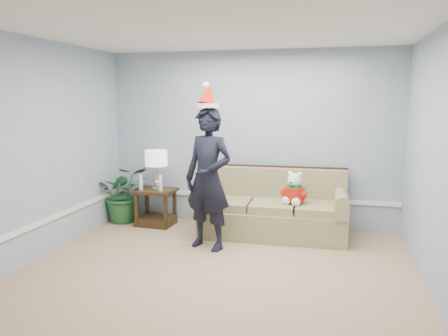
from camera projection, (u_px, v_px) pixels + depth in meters
name	position (u px, v px, depth m)	size (l,w,h in m)	color
room_shell	(203.00, 162.00, 4.34)	(4.54, 5.04, 2.74)	tan
wainscot_trim	(146.00, 213.00, 5.89)	(4.49, 4.99, 0.06)	white
sofa	(274.00, 211.00, 6.37)	(2.09, 0.95, 0.97)	brown
side_table	(156.00, 211.00, 6.87)	(0.63, 0.54, 0.58)	#362513
table_lamp	(156.00, 160.00, 6.71)	(0.34, 0.34, 0.61)	silver
candle_pair	(151.00, 183.00, 6.70)	(0.39, 0.06, 0.24)	silver
houseplant	(125.00, 194.00, 7.04)	(0.82, 0.71, 0.92)	#1E5628
man	(208.00, 179.00, 5.70)	(0.68, 0.45, 1.87)	black
santa_hat	(208.00, 97.00, 5.55)	(0.36, 0.39, 0.33)	white
teddy_bear	(294.00, 192.00, 6.12)	(0.36, 0.36, 0.47)	white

